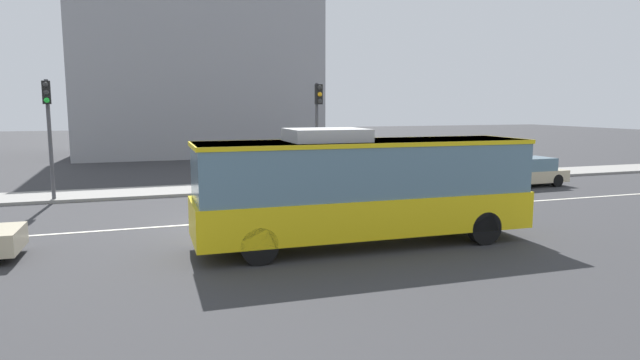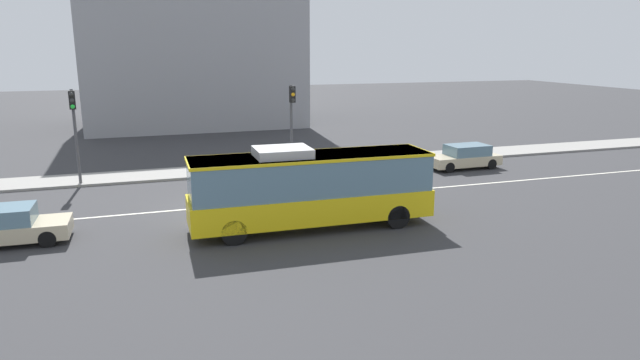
{
  "view_description": "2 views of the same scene",
  "coord_description": "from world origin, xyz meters",
  "px_view_note": "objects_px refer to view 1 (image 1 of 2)",
  "views": [
    {
      "loc": [
        -3.14,
        -18.73,
        4.1
      ],
      "look_at": [
        1.99,
        -3.58,
        1.89
      ],
      "focal_mm": 30.19,
      "sensor_mm": 36.0,
      "label": 1
    },
    {
      "loc": [
        -3.43,
        -25.55,
        7.4
      ],
      "look_at": [
        3.76,
        -3.52,
        1.82
      ],
      "focal_mm": 31.32,
      "sensor_mm": 36.0,
      "label": 2
    }
  ],
  "objects_px": {
    "sedan_beige": "(524,172)",
    "traffic_light_near_corner": "(318,117)",
    "traffic_light_mid_block": "(48,119)",
    "transit_bus": "(364,184)"
  },
  "relations": [
    {
      "from": "transit_bus",
      "to": "sedan_beige",
      "type": "distance_m",
      "value": 14.99
    },
    {
      "from": "transit_bus",
      "to": "sedan_beige",
      "type": "bearing_deg",
      "value": 34.22
    },
    {
      "from": "sedan_beige",
      "to": "traffic_light_mid_block",
      "type": "xyz_separation_m",
      "value": [
        -22.27,
        2.51,
        2.84
      ]
    },
    {
      "from": "sedan_beige",
      "to": "traffic_light_near_corner",
      "type": "bearing_deg",
      "value": -14.74
    },
    {
      "from": "sedan_beige",
      "to": "traffic_light_mid_block",
      "type": "bearing_deg",
      "value": -8.11
    },
    {
      "from": "transit_bus",
      "to": "traffic_light_near_corner",
      "type": "bearing_deg",
      "value": 79.68
    },
    {
      "from": "sedan_beige",
      "to": "traffic_light_near_corner",
      "type": "xyz_separation_m",
      "value": [
        -10.39,
        2.41,
        2.84
      ]
    },
    {
      "from": "traffic_light_mid_block",
      "to": "transit_bus",
      "type": "bearing_deg",
      "value": 37.69
    },
    {
      "from": "transit_bus",
      "to": "traffic_light_mid_block",
      "type": "relative_size",
      "value": 1.93
    },
    {
      "from": "sedan_beige",
      "to": "traffic_light_near_corner",
      "type": "distance_m",
      "value": 11.03
    }
  ]
}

